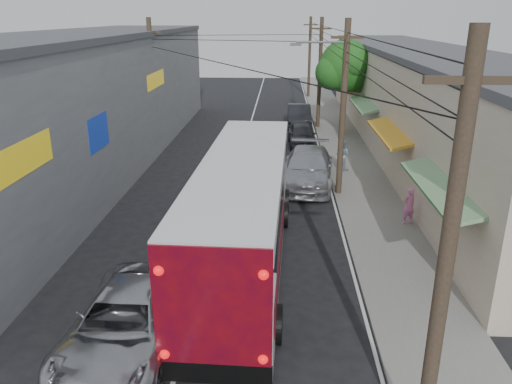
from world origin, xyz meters
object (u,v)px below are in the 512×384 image
coach_bus (244,210)px  jeepney (126,323)px  parked_car_mid (302,135)px  parked_car_far (299,116)px  pedestrian_far (342,155)px  pedestrian_near (409,206)px  parked_suv (308,168)px

coach_bus → jeepney: (-2.60, -5.04, -1.13)m
parked_car_mid → parked_car_far: (0.00, 6.19, 0.08)m
parked_car_mid → pedestrian_far: (1.94, -5.68, 0.23)m
jeepney → parked_car_mid: bearing=78.1°
parked_car_far → pedestrian_near: (3.80, -19.24, 0.07)m
pedestrian_near → coach_bus: bearing=8.0°
parked_suv → pedestrian_far: pedestrian_far is taller
parked_car_far → pedestrian_near: 19.62m
coach_bus → parked_car_mid: (2.60, 16.41, -1.18)m
parked_car_far → pedestrian_near: size_ratio=3.23×
parked_car_far → jeepney: bearing=-101.2°
pedestrian_near → pedestrian_far: 7.61m
parked_suv → parked_car_far: size_ratio=1.23×
jeepney → pedestrian_near: (9.00, 8.39, 0.10)m
jeepney → parked_suv: 14.50m
parked_car_mid → coach_bus: bearing=-100.3°
jeepney → parked_car_far: size_ratio=1.14×
parked_suv → parked_car_mid: size_ratio=1.41×
parked_car_mid → parked_car_far: size_ratio=0.87×
pedestrian_far → parked_suv: bearing=75.2°
jeepney → pedestrian_near: 12.31m
parked_car_far → parked_suv: bearing=-90.5°
pedestrian_near → pedestrian_far: pedestrian_far is taller
pedestrian_near → parked_suv: bearing=-73.2°
parked_car_mid → pedestrian_near: size_ratio=2.81×
jeepney → pedestrian_far: size_ratio=3.34×
jeepney → pedestrian_far: bearing=67.3°
parked_car_mid → parked_suv: bearing=-91.3°
coach_bus → parked_suv: (2.60, 8.49, -1.03)m
pedestrian_far → coach_bus: bearing=93.2°
parked_suv → coach_bus: bearing=-101.8°
parked_suv → parked_car_far: (0.00, 14.10, -0.07)m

